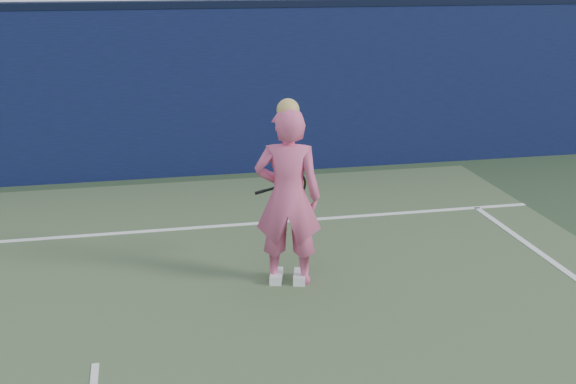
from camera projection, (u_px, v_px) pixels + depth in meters
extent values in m
cube|color=black|center=(106.00, 96.00, 10.63)|extent=(24.00, 0.40, 2.50)
cube|color=black|center=(99.00, 5.00, 10.24)|extent=(24.00, 0.42, 0.10)
imported|color=#DB5584|center=(288.00, 197.00, 7.15)|extent=(0.76, 0.60, 1.82)
sphere|color=tan|center=(288.00, 110.00, 6.88)|extent=(0.22, 0.22, 0.22)
cube|color=white|center=(300.00, 277.00, 7.40)|extent=(0.19, 0.30, 0.10)
cube|color=white|center=(276.00, 277.00, 7.42)|extent=(0.19, 0.30, 0.10)
torus|color=black|center=(293.00, 184.00, 7.57)|extent=(0.30, 0.07, 0.30)
torus|color=#CA9013|center=(293.00, 184.00, 7.57)|extent=(0.24, 0.05, 0.24)
cylinder|color=beige|center=(293.00, 184.00, 7.57)|extent=(0.24, 0.04, 0.24)
cylinder|color=black|center=(272.00, 189.00, 7.60)|extent=(0.27, 0.06, 0.10)
cylinder|color=black|center=(260.00, 192.00, 7.63)|extent=(0.12, 0.05, 0.06)
cube|color=white|center=(107.00, 234.00, 8.68)|extent=(11.00, 0.08, 0.01)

